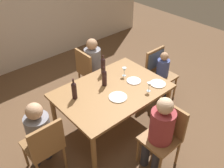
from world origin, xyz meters
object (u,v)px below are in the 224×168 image
object	(u,v)px
chair_near	(165,132)
wine_glass_centre	(124,70)
chair_left_end	(45,144)
person_woman_host	(94,62)
wine_glass_near_left	(149,85)
person_man_guest	(39,133)
dining_table	(112,94)
person_man_bearded	(160,130)
wine_bottle_tall_green	(103,65)
dinner_plate_guest_left	(134,81)
dinner_plate_guest_right	(158,84)
wine_bottle_short_olive	(74,90)
person_child_small	(163,72)
chair_right_end	(157,67)
wine_bottle_dark_red	(104,77)
chair_far_right	(89,70)
dinner_plate_host	(118,97)

from	to	relation	value
chair_near	wine_glass_centre	distance (m)	1.18
chair_left_end	person_woman_host	size ratio (longest dim) A/B	0.83
wine_glass_near_left	person_man_guest	bearing A→B (deg)	165.52
dining_table	person_man_bearded	distance (m)	0.94
person_man_guest	wine_bottle_tall_green	bearing A→B (deg)	15.94
person_man_bearded	person_man_guest	world-z (taller)	person_man_bearded
person_man_bearded	dinner_plate_guest_left	size ratio (longest dim) A/B	5.18
person_woman_host	dinner_plate_guest_right	xyz separation A→B (m)	(0.22, -1.30, 0.11)
wine_bottle_short_olive	wine_glass_near_left	xyz separation A→B (m)	(0.90, -0.57, -0.04)
wine_bottle_tall_green	dinner_plate_guest_right	world-z (taller)	wine_bottle_tall_green
wine_glass_centre	person_child_small	bearing A→B (deg)	-12.25
chair_right_end	person_man_guest	world-z (taller)	person_man_guest
chair_near	wine_bottle_dark_red	world-z (taller)	wine_bottle_dark_red
chair_far_right	dinner_plate_guest_right	world-z (taller)	chair_far_right
wine_glass_near_left	wine_glass_centre	distance (m)	0.53
wine_glass_near_left	dinner_plate_guest_left	distance (m)	0.33
chair_near	person_man_guest	world-z (taller)	person_man_guest
wine_bottle_dark_red	dinner_plate_host	size ratio (longest dim) A/B	1.21
person_man_guest	chair_right_end	bearing A→B (deg)	2.36
chair_far_right	dinner_plate_guest_right	xyz separation A→B (m)	(0.34, -1.30, 0.22)
chair_left_end	wine_bottle_tall_green	distance (m)	1.51
person_man_guest	dinner_plate_host	bearing A→B (deg)	-11.07
chair_far_right	person_man_bearded	distance (m)	1.91
person_man_guest	dinner_plate_host	world-z (taller)	person_man_guest
chair_right_end	person_child_small	distance (m)	0.15
person_man_guest	wine_bottle_dark_red	bearing A→B (deg)	6.52
chair_left_end	person_child_small	distance (m)	2.38
person_child_small	wine_glass_centre	xyz separation A→B (m)	(-0.80, 0.17, 0.29)
person_man_bearded	wine_bottle_short_olive	size ratio (longest dim) A/B	3.54
chair_near	wine_bottle_dark_red	bearing A→B (deg)	5.02
chair_far_right	wine_glass_near_left	size ratio (longest dim) A/B	6.17
wine_bottle_short_olive	wine_glass_centre	distance (m)	0.91
person_man_bearded	wine_bottle_tall_green	xyz separation A→B (m)	(0.21, 1.36, 0.24)
person_man_guest	dinner_plate_host	distance (m)	1.16
chair_left_end	person_man_bearded	bearing A→B (deg)	-36.26
chair_right_end	wine_glass_centre	size ratio (longest dim) A/B	6.17
dining_table	dinner_plate_host	bearing A→B (deg)	-107.24
chair_near	person_woman_host	size ratio (longest dim) A/B	0.83
wine_glass_near_left	wine_glass_centre	size ratio (longest dim) A/B	1.00
person_man_bearded	dinner_plate_host	size ratio (longest dim) A/B	4.34
chair_far_right	dinner_plate_guest_left	bearing A→B (deg)	6.73
person_child_small	dinner_plate_guest_left	distance (m)	0.82
dining_table	person_man_bearded	xyz separation A→B (m)	(-0.03, -0.94, -0.01)
wine_bottle_short_olive	dinner_plate_guest_left	size ratio (longest dim) A/B	1.47
chair_far_right	wine_bottle_dark_red	distance (m)	0.90
dining_table	person_man_bearded	size ratio (longest dim) A/B	1.42
dining_table	wine_bottle_dark_red	size ratio (longest dim) A/B	5.09
person_man_bearded	dinner_plate_guest_right	distance (m)	0.87
chair_left_end	dinner_plate_host	xyz separation A→B (m)	(1.13, -0.11, 0.22)
wine_bottle_tall_green	dinner_plate_guest_right	size ratio (longest dim) A/B	1.38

